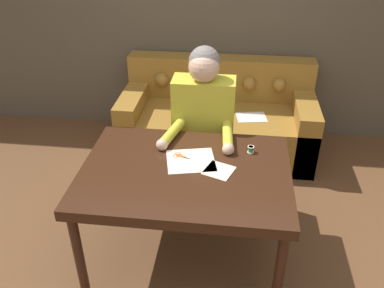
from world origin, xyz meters
TOP-DOWN VIEW (x-y plane):
  - ground_plane at (0.00, 0.00)m, footprint 16.00×16.00m
  - wall_back at (0.00, 1.98)m, footprint 8.00×0.06m
  - dining_table at (0.01, 0.06)m, footprint 1.31×0.95m
  - couch at (0.13, 1.56)m, footprint 1.82×0.86m
  - person at (0.06, 0.71)m, footprint 0.52×0.63m
  - pattern_paper_main at (0.03, 0.16)m, footprint 0.36×0.34m
  - pattern_paper_offcut at (0.22, 0.07)m, footprint 0.22×0.22m
  - scissors at (-0.03, 0.20)m, footprint 0.21×0.13m
  - thread_spool at (0.41, 0.31)m, footprint 0.04×0.04m

SIDE VIEW (x-z plane):
  - ground_plane at x=0.00m, z-range 0.00..0.00m
  - couch at x=0.13m, z-range -0.12..0.73m
  - dining_table at x=0.01m, z-range 0.30..1.04m
  - person at x=0.06m, z-range 0.03..1.34m
  - pattern_paper_main at x=0.03m, z-range 0.74..0.75m
  - pattern_paper_offcut at x=0.22m, z-range 0.74..0.75m
  - scissors at x=-0.03m, z-range 0.74..0.75m
  - thread_spool at x=0.41m, z-range 0.74..0.79m
  - wall_back at x=0.00m, z-range 0.00..2.60m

